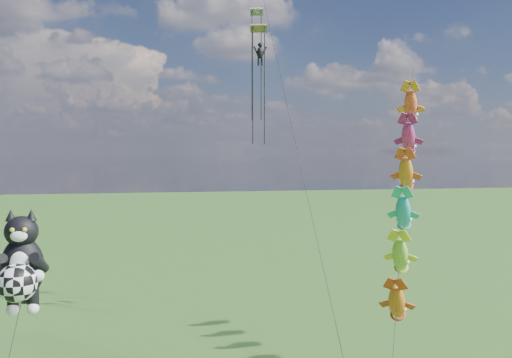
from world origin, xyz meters
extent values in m
ellipsoid|color=black|center=(-1.71, -0.29, 7.33)|extent=(2.31, 2.09, 2.78)
ellipsoid|color=black|center=(-1.71, -0.37, 8.98)|extent=(1.83, 1.74, 1.41)
cone|color=black|center=(-2.15, -0.37, 9.72)|extent=(0.62, 0.62, 0.52)
cone|color=black|center=(-1.28, -0.37, 9.72)|extent=(0.62, 0.62, 0.52)
ellipsoid|color=white|center=(-1.71, -0.94, 8.85)|extent=(0.81, 0.58, 0.50)
ellipsoid|color=white|center=(-1.71, -0.94, 7.59)|extent=(0.93, 0.59, 1.15)
sphere|color=gold|center=(-1.98, -1.00, 9.13)|extent=(0.21, 0.21, 0.21)
sphere|color=gold|center=(-1.45, -1.00, 9.13)|extent=(0.21, 0.21, 0.21)
sphere|color=white|center=(-0.89, -1.20, 7.11)|extent=(0.52, 0.52, 0.52)
sphere|color=white|center=(-2.15, -0.42, 5.46)|extent=(0.56, 0.56, 0.56)
sphere|color=white|center=(-1.28, -0.42, 5.46)|extent=(0.56, 0.56, 0.56)
sphere|color=white|center=(-1.71, -1.46, 6.89)|extent=(1.70, 1.70, 1.70)
cylinder|color=black|center=(17.46, 1.16, 9.23)|extent=(7.96, 13.72, 18.17)
ellipsoid|color=orange|center=(15.72, -1.85, 5.23)|extent=(1.78, 2.28, 2.32)
ellipsoid|color=green|center=(16.60, -0.32, 7.27)|extent=(1.78, 2.28, 2.32)
ellipsoid|color=#1983BF|center=(17.49, 1.21, 9.30)|extent=(1.78, 2.28, 2.32)
ellipsoid|color=orange|center=(18.38, 2.75, 11.33)|extent=(1.78, 2.28, 2.32)
ellipsoid|color=#D83382|center=(19.26, 4.28, 13.36)|extent=(1.78, 2.28, 2.32)
ellipsoid|color=red|center=(20.15, 5.81, 15.40)|extent=(1.78, 2.28, 2.32)
cylinder|color=black|center=(12.65, 5.61, 13.03)|extent=(1.31, 17.05, 25.78)
cube|color=green|center=(11.51, 11.00, 20.93)|extent=(1.17, 0.55, 0.54)
cylinder|color=black|center=(11.11, 11.00, 16.90)|extent=(0.08, 0.08, 8.07)
cylinder|color=black|center=(11.91, 11.00, 16.90)|extent=(0.08, 0.08, 8.07)
cube|color=#4221D8|center=(12.01, 14.12, 22.81)|extent=(0.98, 0.55, 0.55)
cylinder|color=black|center=(11.67, 14.12, 18.77)|extent=(0.08, 0.08, 8.09)
cylinder|color=black|center=(12.35, 14.12, 18.77)|extent=(0.08, 0.08, 8.09)
camera|label=1|loc=(3.56, -27.33, 12.55)|focal=40.00mm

